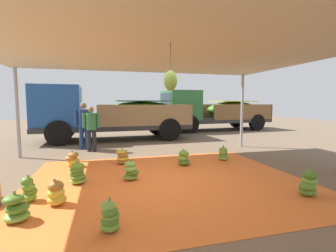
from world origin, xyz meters
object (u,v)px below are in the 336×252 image
at_px(banana_bunch_2, 131,171).
at_px(banana_bunch_6, 56,194).
at_px(worker_1, 91,125).
at_px(banana_bunch_3, 29,190).
at_px(worker_0, 84,122).
at_px(banana_bunch_8, 78,174).
at_px(banana_bunch_9, 184,158).
at_px(banana_bunch_5, 123,157).
at_px(cargo_truck_main, 109,113).
at_px(banana_bunch_0, 223,154).
at_px(banana_bunch_4, 110,217).
at_px(banana_bunch_7, 308,184).
at_px(banana_bunch_10, 73,160).
at_px(banana_bunch_1, 16,209).
at_px(cargo_truck_far, 212,111).

xyz_separation_m(banana_bunch_2, banana_bunch_6, (-1.31, -0.99, -0.00)).
bearing_deg(worker_1, banana_bunch_2, -74.48).
relative_size(banana_bunch_3, worker_0, 0.27).
relative_size(banana_bunch_8, banana_bunch_9, 1.09).
xyz_separation_m(banana_bunch_5, banana_bunch_6, (-1.23, -2.43, 0.00)).
bearing_deg(cargo_truck_main, banana_bunch_0, -58.40).
height_order(banana_bunch_4, banana_bunch_7, banana_bunch_7).
distance_m(banana_bunch_5, cargo_truck_main, 4.86).
bearing_deg(banana_bunch_0, banana_bunch_7, -86.41).
height_order(banana_bunch_2, banana_bunch_6, banana_bunch_2).
height_order(banana_bunch_8, worker_1, worker_1).
xyz_separation_m(banana_bunch_9, banana_bunch_10, (-2.83, 0.64, -0.01)).
height_order(banana_bunch_2, worker_0, worker_0).
bearing_deg(banana_bunch_1, banana_bunch_8, 65.97).
distance_m(banana_bunch_7, worker_1, 6.58).
relative_size(banana_bunch_0, banana_bunch_9, 0.98).
height_order(banana_bunch_9, worker_0, worker_0).
height_order(banana_bunch_0, worker_0, worker_0).
xyz_separation_m(banana_bunch_6, banana_bunch_8, (0.22, 1.02, 0.02)).
relative_size(banana_bunch_4, worker_0, 0.26).
height_order(banana_bunch_3, banana_bunch_10, banana_bunch_3).
bearing_deg(banana_bunch_0, cargo_truck_far, 67.34).
distance_m(banana_bunch_1, cargo_truck_main, 7.83).
distance_m(banana_bunch_6, worker_0, 5.08).
relative_size(cargo_truck_far, worker_1, 4.37).
bearing_deg(worker_0, banana_bunch_9, -49.12).
height_order(banana_bunch_4, banana_bunch_9, same).
bearing_deg(banana_bunch_4, cargo_truck_far, 59.16).
relative_size(banana_bunch_5, cargo_truck_main, 0.07).
bearing_deg(banana_bunch_1, banana_bunch_4, -25.40).
distance_m(banana_bunch_4, banana_bunch_9, 3.51).
bearing_deg(worker_0, banana_bunch_6, -90.57).
bearing_deg(banana_bunch_10, banana_bunch_9, -12.70).
xyz_separation_m(banana_bunch_1, cargo_truck_main, (1.40, 7.64, 1.02)).
distance_m(banana_bunch_5, worker_0, 2.95).
relative_size(banana_bunch_2, banana_bunch_8, 0.93).
bearing_deg(banana_bunch_0, banana_bunch_3, -157.96).
xyz_separation_m(banana_bunch_0, banana_bunch_10, (-4.13, 0.37, -0.01)).
height_order(banana_bunch_3, worker_0, worker_0).
bearing_deg(cargo_truck_main, banana_bunch_4, -90.98).
bearing_deg(worker_0, banana_bunch_10, -92.13).
bearing_deg(banana_bunch_4, banana_bunch_5, 83.34).
distance_m(banana_bunch_7, worker_0, 7.16).
bearing_deg(worker_0, cargo_truck_far, 33.12).
bearing_deg(banana_bunch_5, banana_bunch_0, -6.27).
xyz_separation_m(banana_bunch_2, banana_bunch_10, (-1.35, 1.50, -0.01)).
relative_size(banana_bunch_0, banana_bunch_1, 1.00).
distance_m(banana_bunch_4, worker_0, 6.17).
xyz_separation_m(banana_bunch_4, banana_bunch_9, (1.96, 2.91, 0.01)).
distance_m(banana_bunch_0, cargo_truck_main, 6.03).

